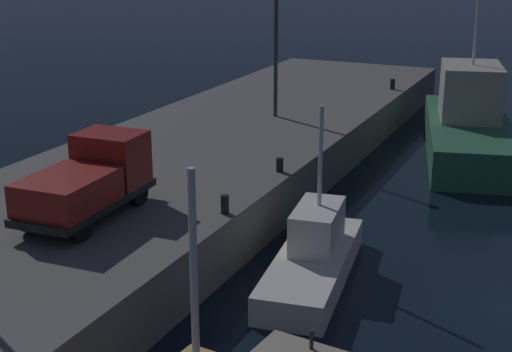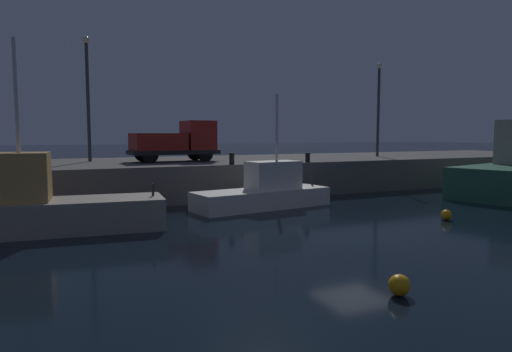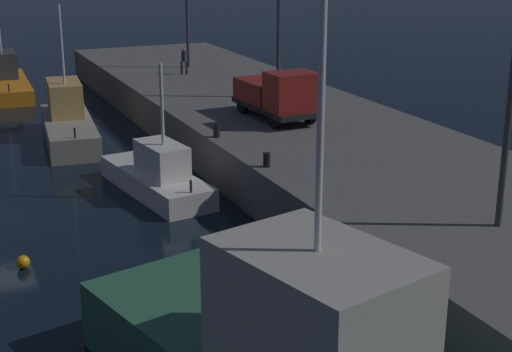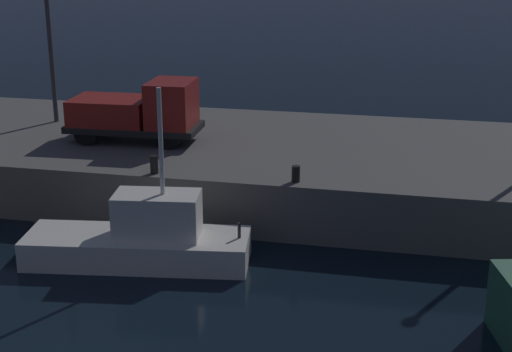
% 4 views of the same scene
% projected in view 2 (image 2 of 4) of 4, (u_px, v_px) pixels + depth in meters
% --- Properties ---
extents(ground_plane, '(320.00, 320.00, 0.00)m').
position_uv_depth(ground_plane, '(354.00, 233.00, 16.87)').
color(ground_plane, black).
extents(pier_quay, '(60.04, 10.69, 2.00)m').
position_uv_depth(pier_quay, '(218.00, 175.00, 29.82)').
color(pier_quay, '#5B5956').
rests_on(pier_quay, ground).
extents(fishing_trawler_red, '(8.78, 3.31, 7.05)m').
position_uv_depth(fishing_trawler_red, '(32.00, 206.00, 16.65)').
color(fishing_trawler_red, gray).
rests_on(fishing_trawler_red, ground).
extents(fishing_boat_orange, '(7.26, 3.16, 5.61)m').
position_uv_depth(fishing_boat_orange, '(265.00, 192.00, 22.63)').
color(fishing_boat_orange, silver).
rests_on(fishing_boat_orange, ground).
extents(mooring_buoy_near, '(0.49, 0.49, 0.49)m').
position_uv_depth(mooring_buoy_near, '(399.00, 285.00, 10.26)').
color(mooring_buoy_near, orange).
rests_on(mooring_buoy_near, ground).
extents(mooring_buoy_mid, '(0.44, 0.44, 0.44)m').
position_uv_depth(mooring_buoy_mid, '(446.00, 215.00, 19.36)').
color(mooring_buoy_mid, orange).
rests_on(mooring_buoy_mid, ground).
extents(lamp_post_east, '(0.44, 0.44, 7.46)m').
position_uv_depth(lamp_post_east, '(88.00, 88.00, 27.21)').
color(lamp_post_east, '#38383D').
rests_on(lamp_post_east, pier_quay).
extents(lamp_post_central, '(0.44, 0.44, 6.91)m').
position_uv_depth(lamp_post_central, '(379.00, 101.00, 33.75)').
color(lamp_post_central, '#38383D').
rests_on(lamp_post_central, pier_quay).
extents(utility_truck, '(5.32, 2.43, 2.46)m').
position_uv_depth(utility_truck, '(177.00, 142.00, 27.44)').
color(utility_truck, black).
rests_on(utility_truck, pier_quay).
extents(bollard_west, '(0.28, 0.28, 0.63)m').
position_uv_depth(bollard_west, '(232.00, 159.00, 24.86)').
color(bollard_west, black).
rests_on(bollard_west, pier_quay).
extents(bollard_central, '(0.28, 0.28, 0.55)m').
position_uv_depth(bollard_central, '(308.00, 157.00, 27.07)').
color(bollard_central, black).
rests_on(bollard_central, pier_quay).
extents(bollard_east, '(0.28, 0.28, 0.62)m').
position_uv_depth(bollard_east, '(504.00, 152.00, 34.76)').
color(bollard_east, black).
rests_on(bollard_east, pier_quay).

